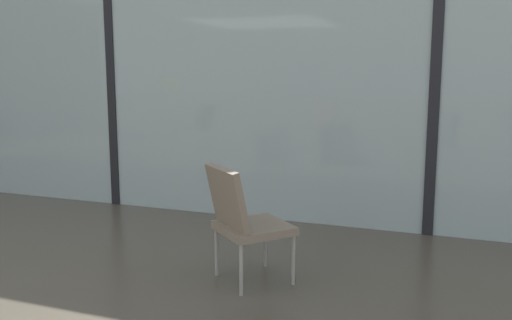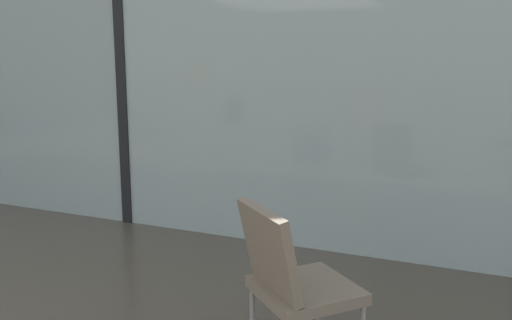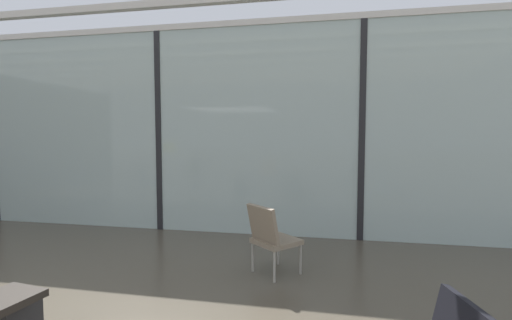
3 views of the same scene
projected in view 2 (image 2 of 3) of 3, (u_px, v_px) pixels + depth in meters
name	position (u px, v px, depth m)	size (l,w,h in m)	color
glass_curtain_wall	(122.00, 37.00, 4.99)	(14.00, 0.08, 3.53)	#A3B7B2
window_mullion_1	(122.00, 37.00, 4.99)	(0.10, 0.12, 3.53)	black
parked_airplane	(408.00, 22.00, 9.99)	(12.89, 4.45, 4.45)	silver
lounge_chair_2	(291.00, 276.00, 2.75)	(0.71, 0.71, 0.87)	#7F705B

